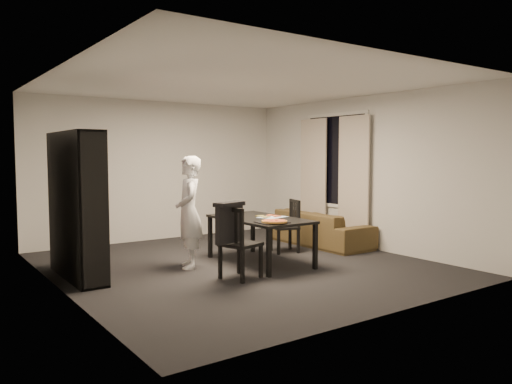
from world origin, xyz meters
TOP-DOWN VIEW (x-y plane):
  - room at (0.00, 0.00)m, footprint 5.01×5.51m
  - window_pane at (2.48, 0.60)m, footprint 0.02×1.40m
  - window_frame at (2.48, 0.60)m, footprint 0.03×1.52m
  - curtain_left at (2.40, 0.08)m, footprint 0.03×0.70m
  - curtain_right at (2.40, 1.12)m, footprint 0.03×0.70m
  - bookshelf at (-2.16, 0.60)m, footprint 0.35×1.50m
  - dining_table at (0.30, -0.06)m, footprint 0.90×1.62m
  - chair_left at (-0.53, -0.69)m, footprint 0.54×0.54m
  - chair_right at (1.20, 0.35)m, footprint 0.50×0.50m
  - draped_jacket at (-0.65, -0.73)m, footprint 0.45×0.29m
  - person at (-0.70, 0.27)m, footprint 0.57×0.68m
  - baking_tray at (0.12, -0.60)m, footprint 0.43×0.35m
  - pepperoni_pizza at (0.11, -0.66)m, footprint 0.35×0.35m
  - kitchen_towel at (0.47, -0.14)m, footprint 0.46×0.38m
  - pizza_slices at (0.44, -0.07)m, footprint 0.37×0.31m
  - sofa at (2.06, 0.57)m, footprint 0.80×2.05m

SIDE VIEW (x-z plane):
  - sofa at x=2.06m, z-range 0.00..0.60m
  - chair_right at x=1.20m, z-range 0.06..0.92m
  - chair_left at x=-0.53m, z-range 0.07..1.01m
  - dining_table at x=0.30m, z-range 0.28..0.95m
  - kitchen_towel at x=0.47m, z-range 0.68..0.68m
  - baking_tray at x=0.12m, z-range 0.68..0.69m
  - pizza_slices at x=0.44m, z-range 0.68..0.70m
  - pepperoni_pizza at x=0.11m, z-range 0.69..0.72m
  - draped_jacket at x=-0.65m, z-range 0.52..1.04m
  - person at x=-0.70m, z-range 0.00..1.59m
  - bookshelf at x=-2.16m, z-range 0.00..1.90m
  - curtain_left at x=2.40m, z-range 0.02..2.27m
  - curtain_right at x=2.40m, z-range 0.02..2.27m
  - room at x=0.00m, z-range 0.00..2.60m
  - window_pane at x=2.48m, z-range 0.70..2.30m
  - window_frame at x=2.48m, z-range 0.64..2.36m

